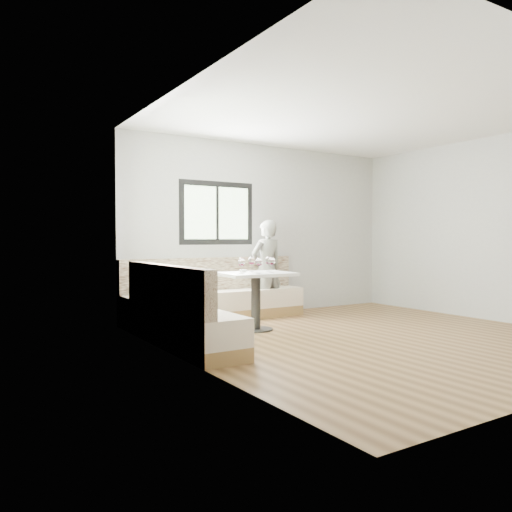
# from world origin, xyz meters

# --- Properties ---
(room) EXTENTS (5.01, 5.01, 2.81)m
(room) POSITION_xyz_m (-0.08, 0.08, 1.41)
(room) COLOR brown
(room) RESTS_ON ground
(banquette) EXTENTS (2.90, 2.80, 0.95)m
(banquette) POSITION_xyz_m (-1.59, 1.63, 0.33)
(banquette) COLOR olive
(banquette) RESTS_ON ground
(table) EXTENTS (1.01, 0.82, 0.79)m
(table) POSITION_xyz_m (-0.97, 1.23, 0.59)
(table) COLOR black
(table) RESTS_ON ground
(person) EXTENTS (0.58, 0.40, 1.54)m
(person) POSITION_xyz_m (-0.18, 2.17, 0.77)
(person) COLOR slate
(person) RESTS_ON ground
(olive_ramekin) EXTENTS (0.09, 0.09, 0.04)m
(olive_ramekin) POSITION_xyz_m (-1.09, 1.36, 0.81)
(olive_ramekin) COLOR white
(olive_ramekin) RESTS_ON table
(wine_glass_a) EXTENTS (0.09, 0.09, 0.21)m
(wine_glass_a) POSITION_xyz_m (-1.28, 1.08, 0.93)
(wine_glass_a) COLOR white
(wine_glass_a) RESTS_ON table
(wine_glass_b) EXTENTS (0.09, 0.09, 0.21)m
(wine_glass_b) POSITION_xyz_m (-1.04, 1.05, 0.93)
(wine_glass_b) COLOR white
(wine_glass_b) RESTS_ON table
(wine_glass_c) EXTENTS (0.09, 0.09, 0.21)m
(wine_glass_c) POSITION_xyz_m (-0.81, 1.07, 0.93)
(wine_glass_c) COLOR white
(wine_glass_c) RESTS_ON table
(wine_glass_d) EXTENTS (0.09, 0.09, 0.21)m
(wine_glass_d) POSITION_xyz_m (-0.96, 1.35, 0.93)
(wine_glass_d) COLOR white
(wine_glass_d) RESTS_ON table
(wine_glass_e) EXTENTS (0.09, 0.09, 0.21)m
(wine_glass_e) POSITION_xyz_m (-0.70, 1.33, 0.93)
(wine_glass_e) COLOR white
(wine_glass_e) RESTS_ON table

